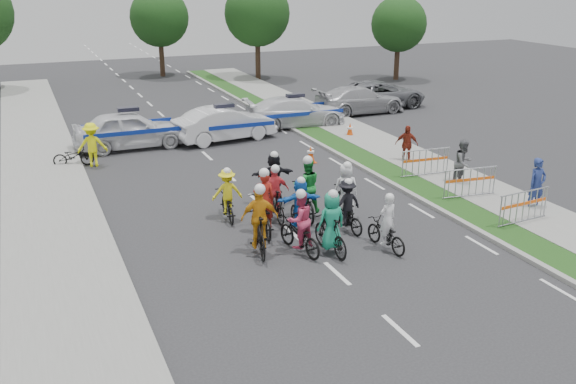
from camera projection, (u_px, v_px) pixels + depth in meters
name	position (u px, v px, depth m)	size (l,w,h in m)	color
ground	(337.00, 274.00, 16.54)	(90.00, 90.00, 0.00)	#28282B
curb_right	(401.00, 189.00, 22.75)	(0.20, 60.00, 0.12)	gray
grass_strip	(418.00, 187.00, 23.00)	(1.20, 60.00, 0.11)	#204315
sidewalk_right	(459.00, 180.00, 23.66)	(2.40, 60.00, 0.13)	gray
sidewalk_left	(57.00, 239.00, 18.47)	(3.00, 60.00, 0.13)	gray
rider_0	(386.00, 231.00, 17.80)	(0.77, 1.71, 1.69)	black
rider_1	(331.00, 228.00, 17.51)	(0.81, 1.81, 1.88)	black
rider_2	(299.00, 229.00, 17.56)	(1.00, 1.93, 1.88)	black
rider_3	(259.00, 227.00, 17.51)	(1.09, 2.01, 2.04)	black
rider_4	(346.00, 210.00, 19.08)	(0.99, 1.70, 1.67)	black
rider_5	(300.00, 208.00, 19.05)	(1.39, 1.66, 1.71)	black
rider_6	(264.00, 212.00, 18.91)	(1.03, 2.08, 2.03)	black
rider_7	(345.00, 196.00, 20.06)	(0.86, 1.84, 1.86)	black
rider_8	(306.00, 194.00, 20.10)	(1.09, 2.09, 2.03)	black
rider_9	(275.00, 199.00, 19.86)	(0.93, 1.75, 1.83)	black
rider_10	(227.00, 199.00, 19.96)	(1.00, 1.72, 1.70)	black
rider_11	(274.00, 181.00, 21.30)	(1.47, 1.76, 1.82)	black
police_car_0	(130.00, 130.00, 27.93)	(1.94, 4.83, 1.65)	silver
police_car_1	(225.00, 124.00, 29.20)	(1.62, 4.66, 1.53)	silver
police_car_2	(295.00, 112.00, 31.88)	(2.06, 5.07, 1.47)	silver
civilian_sedan	(359.00, 100.00, 34.76)	(2.06, 5.08, 1.47)	#ADADB2
civilian_suv	(378.00, 94.00, 36.15)	(2.55, 5.54, 1.54)	slate
spectator_0	(537.00, 184.00, 20.64)	(0.64, 0.42, 1.75)	navy
spectator_1	(463.00, 163.00, 23.06)	(0.82, 0.64, 1.69)	#56575B
spectator_2	(407.00, 144.00, 25.76)	(0.91, 0.38, 1.55)	maroon
marshal_hiviz	(92.00, 145.00, 25.30)	(1.14, 0.65, 1.76)	#FAFF0D
barrier_0	(523.00, 208.00, 19.46)	(2.00, 0.50, 1.12)	#A5A8AD
barrier_1	(470.00, 184.00, 21.68)	(2.00, 0.50, 1.12)	#A5A8AD
barrier_2	(425.00, 164.00, 23.95)	(2.00, 0.50, 1.12)	#A5A8AD
cone_0	(311.00, 154.00, 25.95)	(0.40, 0.40, 0.70)	#F24C0C
cone_1	(350.00, 130.00, 29.87)	(0.40, 0.40, 0.70)	#F24C0C
parked_bike	(73.00, 156.00, 25.47)	(0.54, 1.56, 0.82)	black
tree_1	(257.00, 14.00, 44.46)	(4.55, 4.55, 6.82)	#382619
tree_2	(399.00, 24.00, 44.52)	(3.85, 3.85, 5.77)	#382619
tree_4	(159.00, 17.00, 45.84)	(4.20, 4.20, 6.30)	#382619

